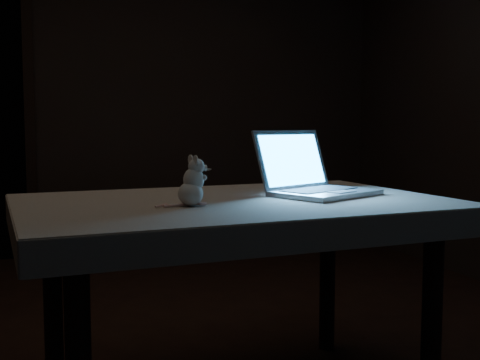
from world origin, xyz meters
name	(u,v)px	position (x,y,z in m)	size (l,w,h in m)	color
back_wall	(110,92)	(0.00, 2.50, 1.30)	(4.50, 0.04, 2.60)	black
table	(235,304)	(0.17, -0.37, 0.38)	(1.42, 0.91, 0.76)	black
tablecloth	(243,213)	(0.19, -0.40, 0.72)	(1.52, 1.01, 0.09)	#C0AF9E
laptop	(326,162)	(0.54, -0.35, 0.90)	(0.38, 0.33, 0.26)	#AAAAAE
plush_mouse	(190,181)	(-0.02, -0.49, 0.85)	(0.12, 0.12, 0.17)	silver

